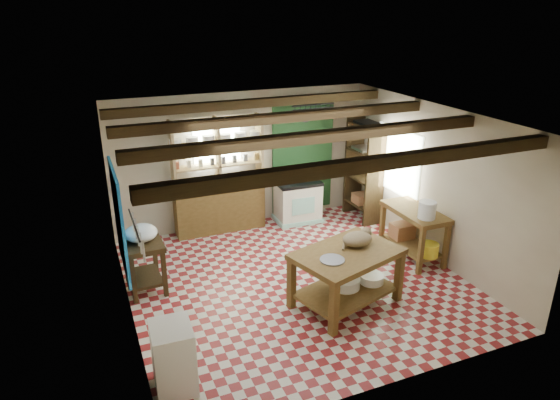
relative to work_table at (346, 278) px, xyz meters
name	(u,v)px	position (x,y,z in m)	size (l,w,h in m)	color
floor	(296,282)	(-0.41, 0.84, -0.43)	(5.00, 5.00, 0.02)	maroon
ceiling	(298,118)	(-0.41, 0.84, 2.18)	(5.00, 5.00, 0.02)	#47484C
wall_back	(243,160)	(-0.41, 3.34, 0.88)	(5.00, 0.04, 2.60)	beige
wall_front	(394,287)	(-0.41, -1.66, 0.88)	(5.00, 0.04, 2.60)	beige
wall_left	(122,232)	(-2.91, 0.84, 0.88)	(0.04, 5.00, 2.60)	beige
wall_right	(434,183)	(2.09, 0.84, 0.88)	(0.04, 5.00, 2.60)	beige
ceiling_beams	(298,126)	(-0.41, 0.84, 2.06)	(5.00, 3.80, 0.15)	#392813
blue_wall_patch	(119,220)	(-2.88, 1.74, 0.68)	(0.04, 1.40, 1.60)	#1872BB
green_wall_patch	(303,156)	(0.84, 3.31, 0.83)	(1.30, 0.04, 2.30)	#1D4920
window_back	(217,142)	(-0.91, 3.32, 1.28)	(0.90, 0.02, 0.80)	silver
window_right	(398,161)	(2.07, 1.84, 0.98)	(0.02, 1.30, 1.20)	silver
utensil_rail	(135,235)	(-2.85, -0.36, 1.36)	(0.06, 0.90, 0.28)	black
pot_rack	(313,113)	(0.84, 2.89, 1.76)	(0.86, 0.12, 0.36)	black
shelving_unit	(218,176)	(-0.96, 3.15, 0.68)	(1.70, 0.34, 2.20)	tan
tall_rack	(364,171)	(1.87, 2.64, 0.58)	(0.40, 0.86, 2.00)	#392813
work_table	(346,278)	(0.00, 0.00, 0.00)	(1.48, 0.98, 0.84)	brown
stove	(298,201)	(0.60, 2.99, 0.00)	(0.86, 0.58, 0.84)	white
prep_table	(144,265)	(-2.61, 1.53, -0.01)	(0.55, 0.80, 0.81)	#392813
white_cabinet	(173,357)	(-2.63, -0.76, -0.02)	(0.44, 0.53, 0.80)	white
right_counter	(413,233)	(1.77, 0.83, 0.02)	(0.61, 1.22, 0.87)	brown
cat	(357,239)	(0.22, 0.12, 0.52)	(0.44, 0.34, 0.20)	#998159
steel_tray	(332,260)	(-0.32, -0.15, 0.43)	(0.34, 0.34, 0.02)	#9A9BA1
basin_large	(345,283)	(0.03, 0.06, -0.12)	(0.42, 0.42, 0.15)	white
basin_small	(372,278)	(0.46, 0.03, -0.13)	(0.36, 0.36, 0.12)	white
kettle_left	(286,177)	(0.35, 2.99, 0.53)	(0.19, 0.19, 0.22)	#9A9BA1
kettle_right	(303,176)	(0.70, 2.98, 0.51)	(0.15, 0.15, 0.18)	black
enamel_bowl	(141,233)	(-2.61, 1.53, 0.51)	(0.48, 0.48, 0.24)	white
white_bucket	(427,210)	(1.72, 0.48, 0.60)	(0.28, 0.28, 0.28)	white
wicker_basket	(402,231)	(1.77, 1.13, -0.06)	(0.38, 0.30, 0.26)	#A96D44
yellow_tub	(429,250)	(1.77, 0.38, -0.08)	(0.30, 0.30, 0.22)	yellow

